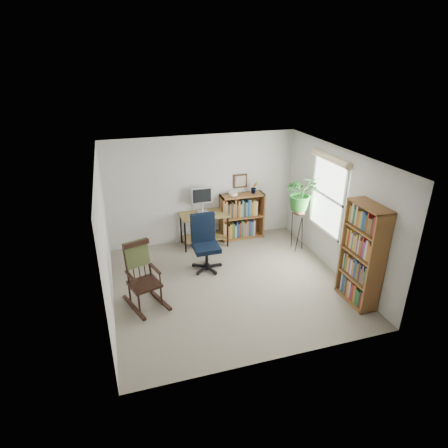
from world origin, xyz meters
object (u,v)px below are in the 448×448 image
object	(u,v)px
desk	(204,229)
office_chair	(206,244)
rocking_chair	(144,276)
low_bookshelf	(242,216)
tall_bookshelf	(362,255)

from	to	relation	value
desk	office_chair	size ratio (longest dim) A/B	0.91
desk	rocking_chair	size ratio (longest dim) A/B	0.90
office_chair	low_bookshelf	world-z (taller)	office_chair
office_chair	rocking_chair	size ratio (longest dim) A/B	0.99
office_chair	rocking_chair	distance (m)	1.54
desk	rocking_chair	bearing A→B (deg)	-128.29
desk	low_bookshelf	xyz separation A→B (m)	(0.93, 0.12, 0.16)
desk	rocking_chair	world-z (taller)	rocking_chair
rocking_chair	tall_bookshelf	xyz separation A→B (m)	(3.48, -0.92, 0.32)
desk	low_bookshelf	bearing A→B (deg)	7.36
desk	tall_bookshelf	distance (m)	3.48
rocking_chair	low_bookshelf	size ratio (longest dim) A/B	1.08
office_chair	tall_bookshelf	bearing A→B (deg)	-41.60
office_chair	low_bookshelf	size ratio (longest dim) A/B	1.07
rocking_chair	tall_bookshelf	world-z (taller)	tall_bookshelf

